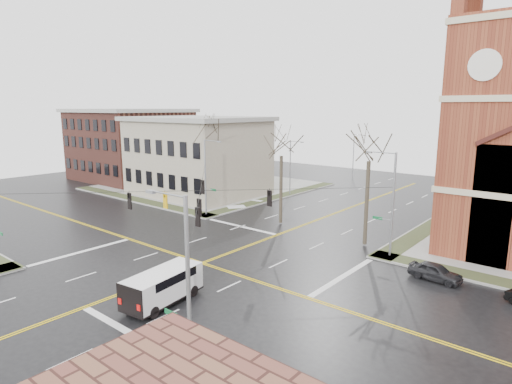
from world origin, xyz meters
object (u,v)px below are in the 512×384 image
Objects in this scene: signal_pole_ne at (391,201)px; parked_car_a at (435,272)px; cargo_van at (165,283)px; streetlight_north_a at (291,165)px; streetlight_north_b at (354,154)px; signal_pole_se at (186,287)px; tree_nw_near at (281,151)px; tree_nw_far at (207,136)px; tree_ne at (369,156)px; signal_pole_nw at (206,175)px.

signal_pole_ne is 7.03m from parked_car_a.
streetlight_north_a is at bearing 104.75° from cargo_van.
parked_car_a is (26.82, -39.24, -3.80)m from streetlight_north_b.
tree_nw_near reaches higher than signal_pole_se.
parked_car_a is (4.85, 20.26, -4.29)m from signal_pole_se.
signal_pole_ne is 1.12× the size of streetlight_north_b.
parked_car_a is at bearing -55.64° from streetlight_north_b.
tree_nw_far reaches higher than signal_pole_ne.
streetlight_north_a reaches higher than cargo_van.
cargo_van is at bearing -67.82° from streetlight_north_a.
parked_car_a is at bearing -28.73° from tree_ne.
tree_nw_far is (-29.57, 4.97, 8.64)m from parked_car_a.
streetlight_north_a is at bearing 141.83° from tree_ne.
tree_ne is at bearing -61.41° from streetlight_north_b.
parked_car_a is at bearing -5.69° from signal_pole_nw.
signal_pole_se reaches higher than streetlight_north_b.
tree_ne is (-2.91, 1.52, 3.59)m from signal_pole_ne.
streetlight_north_b is at bearing 118.59° from tree_ne.
signal_pole_ne and signal_pole_se have the same top height.
tree_nw_near is at bearing 2.08° from tree_nw_far.
tree_ne is at bearing 152.50° from signal_pole_ne.
tree_nw_near is at bearing 16.25° from signal_pole_nw.
signal_pole_ne is 20.02m from cargo_van.
streetlight_north_b is (-21.97, 59.50, -0.48)m from signal_pole_se.
signal_pole_se is 35.59m from tree_nw_far.
signal_pole_nw is 5.32m from tree_nw_far.
cargo_van is at bearing 145.31° from parked_car_a.
signal_pole_ne is 1.50× the size of cargo_van.
signal_pole_se is at bearing -60.91° from streetlight_north_a.
tree_nw_far is at bearing -100.91° from streetlight_north_a.
signal_pole_se is 10.02m from cargo_van.
signal_pole_se is 24.95m from tree_ne.
signal_pole_se reaches higher than cargo_van.
signal_pole_nw is 16.52m from streetlight_north_a.
streetlight_north_b is 0.71× the size of tree_nw_near.
parked_car_a is (27.49, -2.74, -4.29)m from signal_pole_nw.
streetlight_north_a is at bearing -90.00° from streetlight_north_b.
tree_nw_near is (-13.59, 2.64, 3.19)m from signal_pole_ne.
signal_pole_nw reaches higher than streetlight_north_a.
tree_nw_far is 1.09× the size of tree_ne.
signal_pole_ne is 0.76× the size of tree_ne.
tree_nw_far is at bearing 134.42° from signal_pole_se.
signal_pole_ne is at bearing -36.90° from streetlight_north_a.
parked_car_a is 11.85m from tree_ne.
tree_nw_near is 10.75m from tree_ne.
tree_ne is at bearing 96.77° from signal_pole_se.
parked_car_a is (4.85, -2.74, -4.29)m from signal_pole_ne.
signal_pole_nw is 23.58m from cargo_van.
tree_nw_near reaches higher than streetlight_north_b.
parked_car_a is 0.33× the size of tree_ne.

